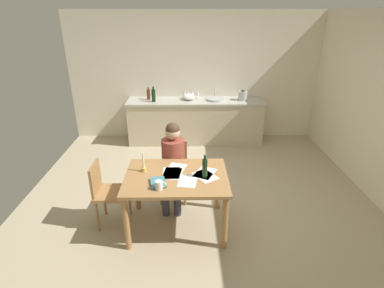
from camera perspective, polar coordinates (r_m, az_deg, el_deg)
ground_plane at (r=4.50m, az=1.35°, el=-10.92°), size 5.20×5.20×0.04m
wall_back at (r=6.42m, az=0.61°, el=12.64°), size 5.20×0.12×2.60m
kitchen_counter at (r=6.29m, az=0.65°, el=4.40°), size 2.78×0.64×0.90m
dining_table at (r=3.67m, az=-2.99°, el=-7.52°), size 1.24×0.91×0.74m
chair_at_table at (r=4.36m, az=-3.42°, el=-4.60°), size 0.42×0.42×0.85m
person_seated at (r=4.13m, az=-3.66°, el=-3.04°), size 0.34×0.60×1.19m
chair_side_empty at (r=3.95m, az=-15.88°, el=-8.60°), size 0.40×0.40×0.86m
coffee_mug at (r=3.35m, az=-6.26°, el=-7.81°), size 0.12×0.08×0.10m
candlestick at (r=3.72m, az=-9.19°, el=-4.16°), size 0.06×0.06×0.26m
book_magazine at (r=3.47m, az=-6.49°, el=-7.33°), size 0.21×0.26×0.03m
paper_letter at (r=3.61m, az=2.54°, el=-6.07°), size 0.34×0.36×0.00m
paper_bill at (r=3.67m, az=2.47°, el=-5.51°), size 0.32×0.36×0.00m
paper_envelope at (r=3.51m, az=-0.82°, el=-6.98°), size 0.25×0.32×0.00m
paper_receipt at (r=3.67m, az=-3.83°, el=-5.62°), size 0.25×0.32×0.00m
paper_notice at (r=3.68m, az=-3.95°, el=-5.53°), size 0.22×0.30×0.00m
paper_flyer at (r=3.77m, az=-3.14°, el=-4.72°), size 0.29×0.35×0.00m
wine_bottle_on_table at (r=3.53m, az=2.45°, el=-4.58°), size 0.06×0.06×0.29m
sink_unit at (r=6.18m, az=4.53°, el=8.54°), size 0.36×0.36×0.24m
bottle_oil at (r=6.26m, az=-8.28°, el=9.35°), size 0.07×0.07×0.25m
bottle_vinegar at (r=6.08m, az=-7.34°, el=9.19°), size 0.08×0.08×0.30m
mixing_bowl at (r=6.18m, az=-0.62°, el=8.93°), size 0.25×0.25×0.11m
stovetop_kettle at (r=6.23m, az=9.64°, el=9.13°), size 0.18×0.18×0.22m
wine_glass_near_sink at (r=6.28m, az=1.15°, el=9.66°), size 0.07×0.07×0.15m
wine_glass_by_kettle at (r=6.27m, az=0.07°, el=9.66°), size 0.07×0.07×0.15m
wine_glass_back_left at (r=6.27m, az=-0.85°, el=9.65°), size 0.07×0.07×0.15m
wine_glass_back_right at (r=6.27m, az=-1.43°, el=9.65°), size 0.07×0.07×0.15m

